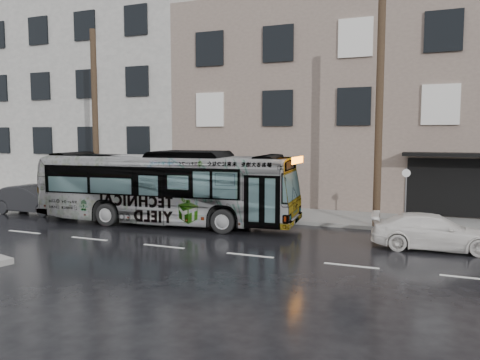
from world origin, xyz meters
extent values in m
plane|color=black|center=(0.00, 0.00, 0.00)|extent=(120.00, 120.00, 0.00)
cube|color=gray|center=(0.00, 4.90, 0.07)|extent=(90.00, 3.60, 0.15)
cube|color=gray|center=(5.00, 12.70, 5.50)|extent=(20.00, 12.00, 11.00)
cube|color=beige|center=(-18.00, 14.20, 8.00)|extent=(26.00, 15.00, 16.00)
cylinder|color=#3E301F|center=(6.50, 3.30, 4.65)|extent=(0.30, 0.30, 9.00)
cylinder|color=#3E301F|center=(-7.50, 3.30, 4.65)|extent=(0.30, 0.30, 9.00)
cylinder|color=slate|center=(7.60, 3.30, 1.35)|extent=(0.06, 0.06, 2.40)
imported|color=#B2B2B2|center=(-2.06, 1.12, 1.59)|extent=(11.57, 3.63, 3.17)
imported|color=silver|center=(8.65, 0.61, 0.59)|extent=(4.19, 1.97, 1.18)
imported|color=black|center=(-9.57, 1.02, 0.69)|extent=(4.27, 1.64, 1.39)
camera|label=1|loc=(8.42, -16.22, 3.85)|focal=35.00mm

